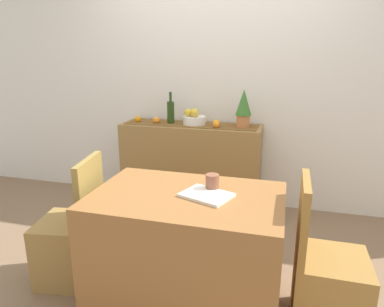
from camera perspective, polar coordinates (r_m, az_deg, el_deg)
name	(u,v)px	position (r m, az deg, el deg)	size (l,w,h in m)	color
ground_plane	(188,256)	(2.92, -0.70, -16.43)	(6.40, 6.40, 0.02)	#7E624A
room_wall_rear	(220,75)	(3.62, 4.52, 12.73)	(6.40, 0.06, 2.70)	silver
sideboard_console	(191,166)	(3.59, -0.17, -2.13)	(1.39, 0.42, 0.87)	olive
table_runner	(191,124)	(3.48, -0.18, 4.79)	(1.31, 0.32, 0.01)	brown
fruit_bowl	(194,120)	(3.46, 0.39, 5.45)	(0.22, 0.22, 0.08)	white
apple_center	(195,113)	(3.41, 0.48, 6.63)	(0.08, 0.08, 0.08)	gold
apple_front	(195,112)	(3.48, 0.45, 6.81)	(0.07, 0.07, 0.07)	gold
apple_rear	(188,112)	(3.45, -0.61, 6.71)	(0.07, 0.07, 0.07)	gold
wine_bottle	(171,112)	(3.52, -3.50, 6.81)	(0.07, 0.07, 0.32)	#223B14
potted_plant	(244,107)	(3.34, 8.42, 7.48)	(0.15, 0.15, 0.36)	#BB7341
orange_loose_near_bowl	(216,123)	(3.39, 3.99, 4.99)	(0.07, 0.07, 0.07)	orange
orange_loose_far	(156,120)	(3.54, -5.82, 5.44)	(0.07, 0.07, 0.07)	orange
orange_loose_mid	(138,119)	(3.63, -8.80, 5.57)	(0.06, 0.06, 0.06)	orange
orange_loose_end	(216,125)	(3.32, 4.02, 4.74)	(0.07, 0.07, 0.07)	orange
dining_table	(187,249)	(2.28, -0.83, -15.32)	(1.15, 0.75, 0.74)	#986232
open_book	(207,195)	(2.08, 2.39, -6.80)	(0.28, 0.21, 0.02)	white
coffee_cup	(212,183)	(2.15, 3.33, -4.76)	(0.08, 0.08, 0.10)	brown
chair_near_window	(72,245)	(2.66, -18.99, -13.92)	(0.46, 0.46, 0.90)	olive
chair_by_corner	(327,286)	(2.29, 21.12, -19.48)	(0.40, 0.40, 0.90)	olive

